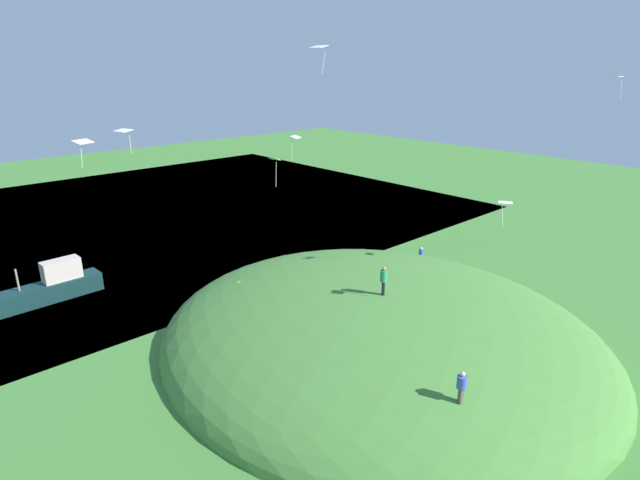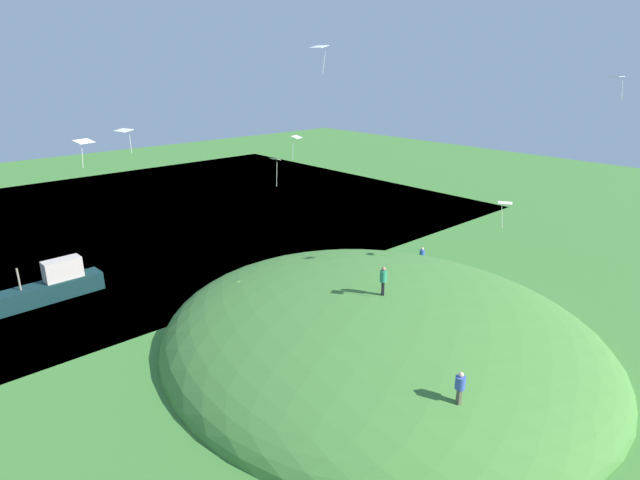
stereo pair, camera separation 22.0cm
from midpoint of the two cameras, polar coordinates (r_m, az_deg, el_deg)
name	(u,v)px [view 2 (the right image)]	position (r m, az deg, el deg)	size (l,w,h in m)	color
ground_plane	(263,314)	(37.41, -6.11, -8.16)	(160.00, 160.00, 0.00)	#3E7831
lake_water	(104,225)	(62.83, -22.64, 1.57)	(54.37, 80.00, 0.40)	slate
grass_hill	(378,339)	(34.38, 6.60, -10.79)	(29.51, 26.97, 6.99)	#437C34
boat_on_lake	(53,286)	(43.98, -27.31, -4.56)	(1.95, 7.61, 3.07)	#102D2E
person_near_shore	(383,277)	(31.66, 7.21, -4.11)	(0.59, 0.59, 1.86)	black
person_walking_path	(422,254)	(46.12, 11.34, -1.58)	(0.53, 0.53, 1.76)	black
person_with_child	(460,384)	(24.69, 15.48, -15.10)	(0.61, 0.61, 1.59)	brown
kite_0	(505,205)	(28.99, 19.95, 3.69)	(0.88, 0.80, 1.40)	white
kite_1	(319,48)	(35.91, 0.10, 20.48)	(1.18, 0.86, 1.79)	white
kite_2	(296,138)	(42.79, -2.50, 11.15)	(0.87, 1.05, 1.94)	white
kite_3	(124,131)	(32.50, -20.70, 11.18)	(1.17, 0.94, 1.42)	white
kite_4	(275,162)	(39.78, -4.79, 8.61)	(0.88, 0.71, 2.25)	white
kite_5	(617,78)	(35.16, 30.18, 15.21)	(0.66, 0.81, 1.31)	white
kite_6	(84,142)	(36.75, -24.50, 9.80)	(1.11, 1.34, 1.78)	silver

